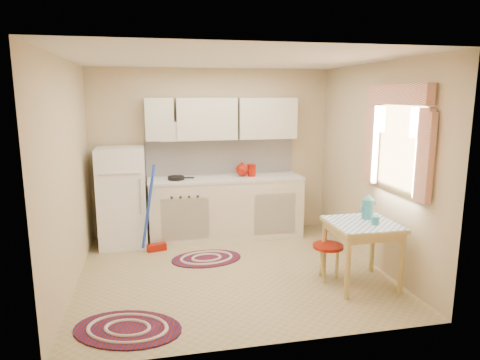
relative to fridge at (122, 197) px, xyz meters
name	(u,v)px	position (x,y,z in m)	size (l,w,h in m)	color
room_shell	(241,138)	(1.49, -1.01, 0.90)	(3.64, 3.60, 2.52)	tan
fridge	(122,197)	(0.00, 0.00, 0.00)	(0.65, 0.60, 1.40)	white
broom	(155,209)	(0.45, -0.35, -0.10)	(0.28, 0.12, 1.20)	#1D40BA
base_cabinets	(226,209)	(1.48, 0.05, -0.26)	(2.25, 0.60, 0.88)	beige
countertop	(226,178)	(1.48, 0.05, 0.20)	(2.27, 0.62, 0.04)	silver
frying_pan	(176,178)	(0.75, 0.00, 0.24)	(0.24, 0.24, 0.05)	black
red_kettle	(242,170)	(1.73, 0.05, 0.32)	(0.20, 0.18, 0.20)	#921205
red_canister	(252,171)	(1.88, 0.05, 0.30)	(0.12, 0.12, 0.16)	#921205
table	(361,254)	(2.68, -1.89, -0.34)	(0.72, 0.72, 0.72)	tan
stool	(327,262)	(2.37, -1.69, -0.49)	(0.35, 0.35, 0.42)	#921205
coffee_pot	(368,206)	(2.80, -1.77, 0.17)	(0.15, 0.13, 0.31)	teal
mug	(375,221)	(2.77, -1.99, 0.07)	(0.08, 0.08, 0.10)	teal
rug_center	(206,259)	(1.08, -0.79, -0.69)	(0.91, 0.61, 0.02)	maroon
rug_left	(128,329)	(0.15, -2.36, -0.69)	(1.00, 0.67, 0.02)	maroon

